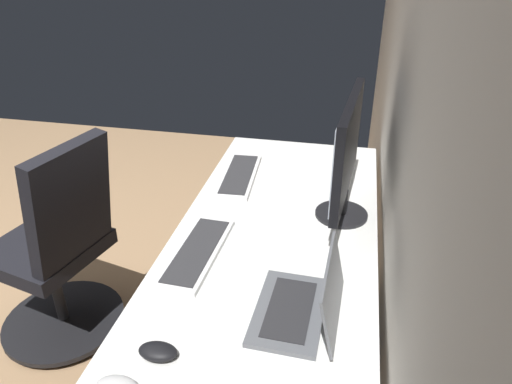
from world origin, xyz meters
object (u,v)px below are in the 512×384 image
object	(u,v)px
monitor_primary	(347,152)
keyboard_main	(239,175)
laptop_leftmost	(306,303)
mouse_main	(158,351)
drawer_pedestal	(269,361)
office_chair	(59,254)
keyboard_spare	(197,252)

from	to	relation	value
monitor_primary	keyboard_main	bearing A→B (deg)	-116.56
laptop_leftmost	mouse_main	size ratio (longest dim) A/B	3.14
drawer_pedestal	office_chair	bearing A→B (deg)	-106.61
keyboard_spare	monitor_primary	bearing A→B (deg)	127.62
keyboard_spare	mouse_main	world-z (taller)	mouse_main
laptop_leftmost	office_chair	xyz separation A→B (m)	(-0.44, -1.11, -0.32)
keyboard_main	keyboard_spare	size ratio (longest dim) A/B	1.01
keyboard_main	office_chair	distance (m)	0.86
keyboard_spare	office_chair	world-z (taller)	office_chair
drawer_pedestal	laptop_leftmost	xyz separation A→B (m)	(0.15, 0.13, 0.43)
monitor_primary	mouse_main	size ratio (longest dim) A/B	5.31
drawer_pedestal	mouse_main	distance (m)	0.59
drawer_pedestal	keyboard_main	bearing A→B (deg)	-158.20
drawer_pedestal	keyboard_main	distance (m)	0.80
office_chair	laptop_leftmost	bearing A→B (deg)	68.26
mouse_main	laptop_leftmost	bearing A→B (deg)	122.61
keyboard_main	office_chair	bearing A→B (deg)	-63.96
keyboard_main	mouse_main	xyz separation A→B (m)	(1.03, 0.03, 0.01)
monitor_primary	laptop_leftmost	world-z (taller)	monitor_primary
monitor_primary	laptop_leftmost	distance (m)	0.61
monitor_primary	office_chair	world-z (taller)	monitor_primary
laptop_leftmost	drawer_pedestal	bearing A→B (deg)	-139.13
monitor_primary	keyboard_main	world-z (taller)	monitor_primary
laptop_leftmost	keyboard_main	distance (m)	0.89
mouse_main	office_chair	bearing A→B (deg)	-131.46
laptop_leftmost	keyboard_spare	xyz separation A→B (m)	(-0.22, -0.39, -0.04)
keyboard_spare	office_chair	distance (m)	0.81
office_chair	keyboard_main	bearing A→B (deg)	116.04
mouse_main	drawer_pedestal	bearing A→B (deg)	149.32
keyboard_spare	laptop_leftmost	bearing A→B (deg)	61.33
laptop_leftmost	mouse_main	world-z (taller)	laptop_leftmost
keyboard_main	office_chair	size ratio (longest dim) A/B	0.44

